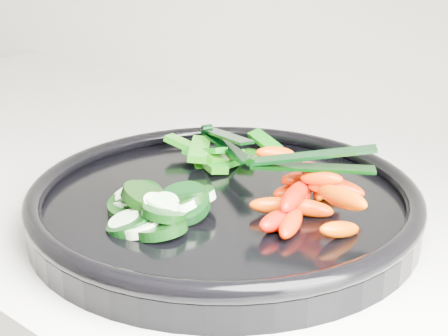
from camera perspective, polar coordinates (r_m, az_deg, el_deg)
The scene contains 6 objects.
veggie_tray at distance 0.60m, azimuth -0.00°, elevation -3.08°, with size 0.45×0.45×0.04m.
cucumber_pile at distance 0.57m, azimuth -6.34°, elevation -3.43°, with size 0.12×0.13×0.04m.
carrot_pile at distance 0.57m, azimuth 7.66°, elevation -2.45°, with size 0.15×0.14×0.05m.
pepper_pile at distance 0.69m, azimuth -0.50°, elevation 1.24°, with size 0.11×0.12×0.03m.
tong_carrot at distance 0.56m, azimuth 7.72°, elevation 0.61°, with size 0.10×0.07×0.02m.
tong_pepper at distance 0.68m, azimuth 0.06°, elevation 2.59°, with size 0.11×0.06×0.02m.
Camera 1 is at (0.23, 1.19, 1.20)m, focal length 50.00 mm.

